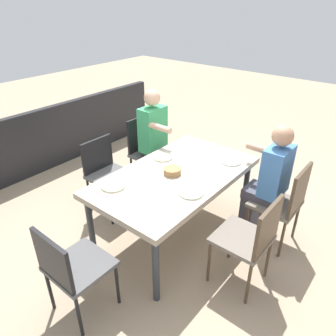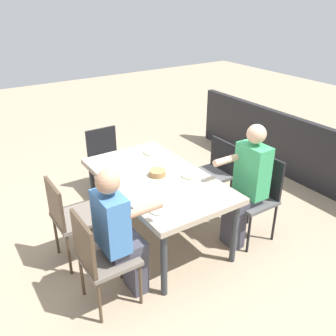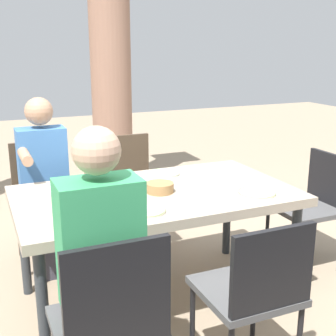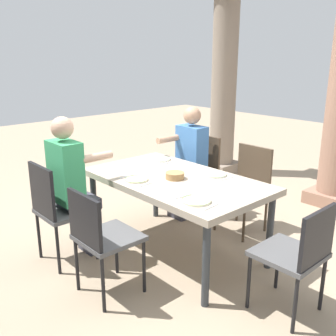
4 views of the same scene
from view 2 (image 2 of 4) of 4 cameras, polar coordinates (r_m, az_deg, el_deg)
ground_plane at (r=4.21m, az=-1.64°, el=-10.43°), size 16.00×16.00×0.00m
dining_table at (r=3.85m, az=-1.76°, el=-2.22°), size 1.71×0.98×0.75m
chair_west_north at (r=3.17m, az=-10.59°, el=-13.12°), size 0.44×0.44×0.91m
chair_west_south at (r=4.05m, az=13.65°, el=-3.67°), size 0.44×0.44×0.94m
chair_mid_north at (r=3.71m, az=-14.97°, el=-7.02°), size 0.44×0.44×0.91m
chair_mid_south at (r=4.50m, az=7.18°, el=-0.29°), size 0.44×0.44×0.88m
chair_head_east at (r=4.94m, az=-9.53°, el=1.83°), size 0.44×0.44×0.86m
diner_woman_green at (r=3.86m, az=12.06°, el=-2.30°), size 0.35×0.49×1.33m
diner_man_white at (r=3.13m, az=-7.52°, el=-9.82°), size 0.35×0.49×1.27m
patio_railing at (r=5.46m, az=20.06°, el=2.32°), size 4.11×0.10×0.90m
plate_0 at (r=3.26m, az=-1.08°, el=-6.37°), size 0.21×0.21×0.02m
fork_0 at (r=3.16m, az=0.40°, el=-7.68°), size 0.03×0.17×0.01m
spoon_0 at (r=3.37m, az=-2.45°, el=-5.31°), size 0.02×0.17×0.01m
plate_1 at (r=3.84m, az=3.61°, el=-1.09°), size 0.21×0.21×0.02m
fork_1 at (r=3.74m, az=4.98°, el=-2.04°), size 0.03×0.17×0.01m
spoon_1 at (r=3.95m, az=2.30°, el=-0.33°), size 0.03×0.17×0.01m
plate_2 at (r=3.82m, az=-7.41°, el=-1.39°), size 0.23×0.23×0.02m
fork_2 at (r=3.71m, az=-6.36°, el=-2.36°), size 0.03×0.17×0.01m
spoon_2 at (r=3.95m, az=-8.39°, el=-0.62°), size 0.02×0.17×0.01m
plate_3 at (r=4.37m, az=-2.30°, el=2.47°), size 0.23×0.23×0.02m
fork_3 at (r=4.26m, az=-1.24°, el=1.73°), size 0.02×0.17×0.01m
spoon_3 at (r=4.49m, az=-3.29°, el=3.04°), size 0.03×0.17×0.01m
bread_basket at (r=3.83m, az=-1.64°, el=-0.77°), size 0.17×0.17×0.06m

